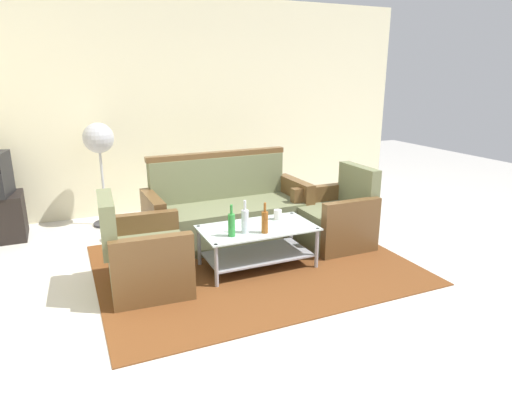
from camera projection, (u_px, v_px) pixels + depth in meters
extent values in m
plane|color=beige|center=(294.00, 296.00, 3.80)|extent=(14.00, 14.00, 0.00)
cube|color=beige|center=(190.00, 106.00, 6.09)|extent=(6.52, 0.12, 2.80)
cube|color=brown|center=(253.00, 264.00, 4.43)|extent=(2.95, 2.29, 0.01)
cube|color=#6B704C|center=(230.00, 223.00, 4.98)|extent=(1.62, 0.74, 0.42)
cube|color=#6B704C|center=(218.00, 178.00, 5.13)|extent=(1.60, 0.18, 0.48)
cube|color=brown|center=(295.00, 205.00, 5.30)|extent=(0.14, 0.70, 0.62)
cube|color=brown|center=(154.00, 225.00, 4.61)|extent=(0.14, 0.70, 0.62)
cube|color=brown|center=(218.00, 154.00, 5.06)|extent=(1.64, 0.14, 0.06)
cube|color=#6B704C|center=(149.00, 265.00, 3.90)|extent=(0.70, 0.64, 0.40)
cube|color=#6B704C|center=(107.00, 223.00, 3.68)|extent=(0.16, 0.61, 0.45)
cube|color=brown|center=(144.00, 243.00, 4.17)|extent=(0.66, 0.14, 0.58)
cube|color=brown|center=(154.00, 271.00, 3.58)|extent=(0.66, 0.14, 0.58)
cube|color=#6B704C|center=(333.00, 226.00, 4.90)|extent=(0.66, 0.60, 0.40)
cube|color=#6B704C|center=(358.00, 186.00, 4.89)|extent=(0.12, 0.60, 0.45)
cube|color=brown|center=(351.00, 228.00, 4.58)|extent=(0.66, 0.10, 0.58)
cube|color=brown|center=(317.00, 210.00, 5.16)|extent=(0.66, 0.10, 0.58)
cube|color=silver|center=(258.00, 228.00, 4.27)|extent=(1.10, 0.60, 0.02)
cube|color=#9E9EA5|center=(257.00, 254.00, 4.34)|extent=(1.00, 0.52, 0.02)
cylinder|color=#9E9EA5|center=(199.00, 245.00, 4.35)|extent=(0.04, 0.04, 0.40)
cylinder|color=#9E9EA5|center=(291.00, 231.00, 4.75)|extent=(0.04, 0.04, 0.40)
cylinder|color=#9E9EA5|center=(216.00, 266.00, 3.90)|extent=(0.04, 0.04, 0.40)
cylinder|color=#9E9EA5|center=(317.00, 248.00, 4.29)|extent=(0.04, 0.04, 0.40)
cylinder|color=silver|center=(245.00, 221.00, 4.09)|extent=(0.07, 0.07, 0.22)
cylinder|color=silver|center=(245.00, 205.00, 4.05)|extent=(0.03, 0.03, 0.09)
cylinder|color=brown|center=(265.00, 222.00, 4.09)|extent=(0.06, 0.06, 0.20)
cylinder|color=brown|center=(265.00, 207.00, 4.05)|extent=(0.02, 0.02, 0.09)
cylinder|color=#2D8C38|center=(232.00, 225.00, 4.00)|extent=(0.06, 0.06, 0.21)
cylinder|color=#2D8C38|center=(231.00, 209.00, 3.96)|extent=(0.02, 0.02, 0.09)
cylinder|color=silver|center=(278.00, 215.00, 4.48)|extent=(0.08, 0.08, 0.10)
cylinder|color=#2D2D33|center=(107.00, 223.00, 5.59)|extent=(0.32, 0.32, 0.03)
cylinder|color=#B2B2B7|center=(103.00, 185.00, 5.45)|extent=(0.03, 0.03, 0.95)
sphere|color=#B2B2B7|center=(98.00, 138.00, 5.29)|extent=(0.36, 0.36, 0.36)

